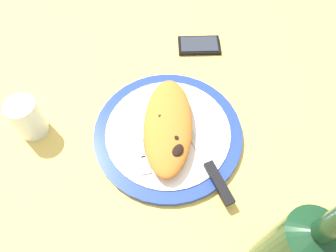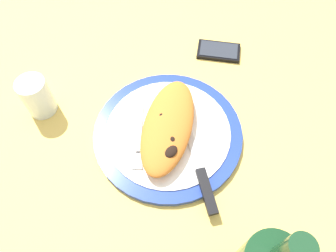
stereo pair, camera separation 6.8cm
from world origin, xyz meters
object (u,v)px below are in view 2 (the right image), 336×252
object	(u,v)px
fork	(139,141)
water_glass	(38,98)
calzone	(167,127)
plate	(168,133)
knife	(202,177)
smartphone	(219,51)

from	to	relation	value
fork	water_glass	world-z (taller)	water_glass
calzone	water_glass	distance (cm)	30.15
plate	fork	world-z (taller)	fork
plate	water_glass	bearing A→B (deg)	-97.65
fork	knife	world-z (taller)	knife
smartphone	water_glass	distance (cm)	46.63
plate	calzone	distance (cm)	3.17
plate	fork	size ratio (longest dim) A/B	1.99
fork	smartphone	distance (cm)	34.16
calzone	smartphone	xyz separation A→B (cm)	(-26.99, 10.90, -3.36)
calzone	knife	bearing A→B (deg)	39.74
fork	smartphone	bearing A→B (deg)	150.75
plate	smartphone	distance (cm)	28.59
fork	water_glass	xyz separation A→B (cm)	(-7.32, -24.03, 2.25)
water_glass	smartphone	bearing A→B (deg)	118.89
plate	knife	bearing A→B (deg)	37.79
calzone	water_glass	world-z (taller)	water_glass
knife	smartphone	xyz separation A→B (cm)	(-36.77, 2.77, -1.60)
knife	calzone	bearing A→B (deg)	-140.26
plate	fork	distance (cm)	6.87
plate	knife	size ratio (longest dim) A/B	1.49
plate	smartphone	xyz separation A→B (cm)	(-26.49, 10.75, -0.24)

